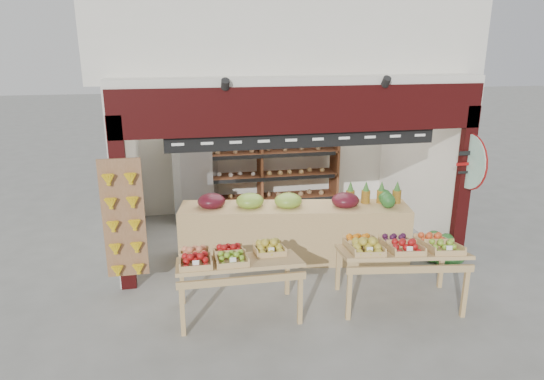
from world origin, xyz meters
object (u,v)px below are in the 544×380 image
at_px(display_table_left, 230,259).
at_px(display_table_right, 401,248).
at_px(watermelon_pile, 443,251).
at_px(mid_counter, 293,230).
at_px(back_shelving, 260,157).
at_px(cardboard_stack, 225,230).
at_px(refrigerator, 196,175).

distance_m(display_table_left, display_table_right, 2.39).
bearing_deg(display_table_right, watermelon_pile, 39.39).
bearing_deg(mid_counter, back_shelving, 94.01).
bearing_deg(back_shelving, display_table_left, -105.67).
bearing_deg(display_table_right, cardboard_stack, 128.25).
xyz_separation_m(cardboard_stack, mid_counter, (1.06, -1.04, 0.31)).
xyz_separation_m(back_shelving, display_table_right, (1.29, -4.09, -0.43)).
bearing_deg(cardboard_stack, back_shelving, 55.66).
xyz_separation_m(cardboard_stack, display_table_left, (-0.20, -2.59, 0.60)).
height_order(display_table_left, display_table_right, display_table_right).
bearing_deg(display_table_right, back_shelving, 107.50).
bearing_deg(mid_counter, refrigerator, 123.42).
relative_size(refrigerator, mid_counter, 0.50).
xyz_separation_m(refrigerator, display_table_right, (2.64, -4.03, -0.13)).
bearing_deg(display_table_left, cardboard_stack, 85.64).
bearing_deg(display_table_left, back_shelving, 74.33).
distance_m(cardboard_stack, display_table_right, 3.59).
relative_size(back_shelving, watermelon_pile, 5.09).
height_order(refrigerator, display_table_left, refrigerator).
xyz_separation_m(cardboard_stack, display_table_right, (2.19, -2.77, 0.63)).
distance_m(cardboard_stack, mid_counter, 1.52).
relative_size(display_table_left, watermelon_pile, 2.51).
xyz_separation_m(display_table_left, watermelon_pile, (3.76, 0.94, -0.62)).
bearing_deg(refrigerator, mid_counter, -40.98).
distance_m(refrigerator, cardboard_stack, 1.54).
relative_size(back_shelving, refrigerator, 1.71).
xyz_separation_m(refrigerator, mid_counter, (1.52, -2.30, -0.46)).
xyz_separation_m(back_shelving, display_table_left, (-1.10, -3.91, -0.46)).
height_order(display_table_right, watermelon_pile, display_table_right).
xyz_separation_m(back_shelving, cardboard_stack, (-0.90, -1.31, -1.06)).
relative_size(refrigerator, display_table_right, 1.08).
distance_m(display_table_right, watermelon_pile, 1.89).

